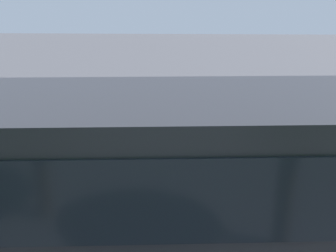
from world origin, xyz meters
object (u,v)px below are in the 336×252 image
Objects in this scene: parked_motorcycle_dark at (161,202)px; spectator_far_left at (305,160)px; parked_motorcycle_silver at (46,192)px; spectator_right at (151,157)px; stunt_motorcycle at (106,101)px; spectator_centre at (197,158)px; spectator_far_right at (106,154)px; tour_bus at (234,204)px; spectator_left at (251,163)px; traffic_cone at (160,114)px.

spectator_far_left is at bearing -162.31° from parked_motorcycle_dark.
spectator_far_left reaches higher than parked_motorcycle_silver.
spectator_right reaches higher than stunt_motorcycle.
spectator_centre is (2.38, 0.08, 0.02)m from spectator_far_left.
spectator_far_right is (4.44, -0.07, 0.02)m from spectator_far_left.
spectator_far_left reaches higher than parked_motorcycle_dark.
tour_bus reaches higher than spectator_centre.
traffic_cone is at bearing -68.49° from spectator_left.
parked_motorcycle_dark is (1.90, 0.78, -0.54)m from spectator_left.
parked_motorcycle_silver is (5.63, 0.71, -0.56)m from spectator_far_left.
stunt_motorcycle is at bearing 26.18° from traffic_cone.
spectator_centre is 0.86× the size of parked_motorcycle_silver.
spectator_far_left is at bearing -178.00° from spectator_centre.
spectator_far_right is 1.54m from parked_motorcycle_silver.
spectator_centre is 5.83m from stunt_motorcycle.
spectator_far_right is 1.79m from parked_motorcycle_dark.
parked_motorcycle_dark is at bearing 22.18° from spectator_left.
stunt_motorcycle is 3.08× the size of traffic_cone.
parked_motorcycle_dark is (3.12, 1.00, -0.56)m from spectator_far_left.
spectator_right is at bearing -63.82° from tour_bus.
parked_motorcycle_dark is (1.17, -2.05, -1.16)m from tour_bus.
spectator_left is (-0.73, -2.82, -0.62)m from tour_bus.
spectator_far_left reaches higher than traffic_cone.
stunt_motorcycle is (4.20, -5.11, -0.00)m from spectator_left.
parked_motorcycle_dark is 1.06× the size of stunt_motorcycle.
traffic_cone is at bearing -98.46° from spectator_far_right.
spectator_left is 0.95× the size of spectator_right.
parked_motorcycle_dark is (-1.32, 1.06, -0.58)m from spectator_far_right.
stunt_motorcycle is (3.04, -4.97, -0.04)m from spectator_centre.
spectator_far_left is 1.01× the size of spectator_left.
spectator_centre reaches higher than spectator_left.
stunt_motorcycle is at bearing -68.00° from spectator_right.
spectator_centre is at bearing -169.07° from parked_motorcycle_silver.
parked_motorcycle_dark is at bearing 17.69° from spectator_far_left.
spectator_centre reaches higher than parked_motorcycle_silver.
spectator_far_left is at bearing 121.80° from traffic_cone.
spectator_left is 0.89× the size of stunt_motorcycle.
tour_bus is 5.21× the size of parked_motorcycle_dark.
spectator_far_right is 4.92m from stunt_motorcycle.
spectator_centre is (1.16, -0.14, 0.04)m from spectator_left.
stunt_motorcycle reaches higher than spectator_far_left.
tour_bus reaches higher than spectator_far_right.
parked_motorcycle_dark is (-2.51, 0.28, 0.00)m from parked_motorcycle_silver.
stunt_motorcycle is at bearing -58.55° from spectator_centre.
tour_bus is 16.98× the size of traffic_cone.
tour_bus is 2.63m from parked_motorcycle_dark.
stunt_motorcycle is at bearing -78.53° from spectator_far_right.
spectator_left is 6.50m from traffic_cone.
spectator_far_right is at bearing -4.12° from spectator_centre.
spectator_right is 1.02× the size of spectator_far_right.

